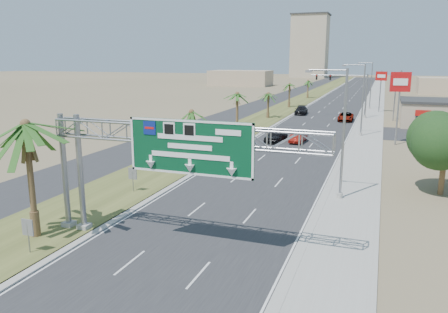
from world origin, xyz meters
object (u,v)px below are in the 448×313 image
object	(u,v)px
signal_mast	(355,91)
car_left_lane	(276,136)
palm_near	(25,125)
car_mid_lane	(298,137)
car_far	(301,110)
pole_sign_red_near	(400,86)
pole_sign_blue	(396,85)
pole_sign_red_far	(381,79)
car_right_lane	(346,117)
sign_gantry	(168,143)

from	to	relation	value
signal_mast	car_left_lane	distance (m)	29.55
palm_near	car_mid_lane	size ratio (longest dim) A/B	1.83
car_far	pole_sign_red_near	bearing A→B (deg)	-62.64
car_mid_lane	pole_sign_blue	xyz separation A→B (m)	(11.96, 25.48, 5.53)
car_left_lane	pole_sign_red_near	world-z (taller)	pole_sign_red_near
signal_mast	car_mid_lane	xyz separation A→B (m)	(-5.10, -27.51, -4.10)
pole_sign_red_far	palm_near	bearing A→B (deg)	-104.04
car_right_lane	pole_sign_red_far	bearing A→B (deg)	70.64
car_mid_lane	car_right_lane	distance (m)	22.96
car_left_lane	pole_sign_blue	distance (m)	30.53
car_right_lane	sign_gantry	bearing A→B (deg)	-96.08
car_right_lane	pole_sign_red_far	distance (m)	17.54
signal_mast	car_far	size ratio (longest dim) A/B	1.87
palm_near	pole_sign_blue	size ratio (longest dim) A/B	1.00
car_far	car_left_lane	bearing A→B (deg)	-90.48
sign_gantry	palm_near	distance (m)	8.41
pole_sign_red_far	car_mid_lane	bearing A→B (deg)	-103.82
pole_sign_blue	pole_sign_red_near	bearing A→B (deg)	-90.14
palm_near	signal_mast	size ratio (longest dim) A/B	0.81
car_right_lane	pole_sign_blue	world-z (taller)	pole_sign_blue
sign_gantry	car_left_lane	size ratio (longest dim) A/B	3.43
sign_gantry	car_left_lane	distance (m)	34.29
signal_mast	pole_sign_red_near	distance (m)	26.09
car_mid_lane	pole_sign_red_far	size ratio (longest dim) A/B	0.55
pole_sign_red_far	car_right_lane	bearing A→B (deg)	-108.56
sign_gantry	pole_sign_blue	bearing A→B (deg)	77.69
pole_sign_blue	car_left_lane	bearing A→B (deg)	-119.42
signal_mast	pole_sign_red_far	distance (m)	11.70
palm_near	car_mid_lane	bearing A→B (deg)	75.73
pole_sign_red_near	pole_sign_red_far	distance (m)	35.89
car_left_lane	pole_sign_blue	world-z (taller)	pole_sign_blue
pole_sign_red_near	pole_sign_blue	size ratio (longest dim) A/B	1.11
signal_mast	palm_near	bearing A→B (deg)	-102.66
car_mid_lane	car_right_lane	bearing A→B (deg)	81.36
palm_near	car_left_lane	size ratio (longest dim) A/B	1.71
pole_sign_red_near	pole_sign_blue	world-z (taller)	pole_sign_red_near
signal_mast	car_left_lane	world-z (taller)	signal_mast
sign_gantry	car_left_lane	world-z (taller)	sign_gantry
palm_near	car_right_lane	size ratio (longest dim) A/B	1.56
palm_near	car_far	xyz separation A→B (m)	(4.38, 65.98, -6.13)
car_mid_lane	pole_sign_red_near	distance (m)	13.82
pole_sign_blue	car_right_lane	bearing A→B (deg)	-159.63
sign_gantry	car_far	bearing A→B (deg)	93.36
car_left_lane	car_right_lane	bearing A→B (deg)	80.33
signal_mast	car_right_lane	size ratio (longest dim) A/B	1.92
sign_gantry	signal_mast	world-z (taller)	signal_mast
pole_sign_blue	car_far	bearing A→B (deg)	166.51
palm_near	sign_gantry	bearing A→B (deg)	13.32
car_right_lane	pole_sign_blue	bearing A→B (deg)	19.57
signal_mast	car_mid_lane	world-z (taller)	signal_mast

